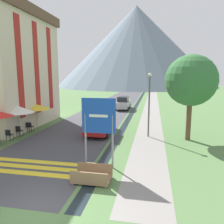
{
  "coord_description": "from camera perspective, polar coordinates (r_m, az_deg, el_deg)",
  "views": [
    {
      "loc": [
        3.82,
        -6.41,
        4.75
      ],
      "look_at": [
        0.7,
        10.0,
        1.93
      ],
      "focal_mm": 35.0,
      "sensor_mm": 36.0,
      "label": 1
    }
  ],
  "objects": [
    {
      "name": "parked_car_far",
      "position": [
        30.77,
        2.98,
        2.41
      ],
      "size": [
        1.73,
        4.38,
        1.82
      ],
      "color": "#B2B2B7",
      "rests_on": "ground_plane"
    },
    {
      "name": "cafe_chair_near_right",
      "position": [
        17.67,
        -25.34,
        -5.23
      ],
      "size": [
        0.4,
        0.4,
        0.85
      ],
      "rotation": [
        0.0,
        0.0,
        0.18
      ],
      "color": "black",
      "rests_on": "ground_plane"
    },
    {
      "name": "mountain_distant",
      "position": [
        96.19,
        6.27,
        16.52
      ],
      "size": [
        65.91,
        65.91,
        32.91
      ],
      "color": "slate",
      "rests_on": "ground_plane"
    },
    {
      "name": "cafe_umbrella_middle_white",
      "position": [
        18.54,
        -23.35,
        0.63
      ],
      "size": [
        2.48,
        2.48,
        2.38
      ],
      "color": "#B7B2A8",
      "rests_on": "ground_plane"
    },
    {
      "name": "parked_car_near",
      "position": [
        17.83,
        -3.17,
        -2.86
      ],
      "size": [
        1.84,
        4.27,
        1.82
      ],
      "color": "#A31919",
      "rests_on": "ground_plane"
    },
    {
      "name": "road_sign",
      "position": [
        11.11,
        -3.49,
        -2.73
      ],
      "size": [
        1.76,
        0.11,
        3.63
      ],
      "color": "gray",
      "rests_on": "ground_plane"
    },
    {
      "name": "cafe_chair_far_right",
      "position": [
        19.72,
        -21.1,
        -3.47
      ],
      "size": [
        0.4,
        0.4,
        0.85
      ],
      "rotation": [
        0.0,
        0.0,
        -0.23
      ],
      "color": "black",
      "rests_on": "ground_plane"
    },
    {
      "name": "crosswalk_marking",
      "position": [
        12.6,
        -20.9,
        -13.2
      ],
      "size": [
        5.44,
        1.84,
        0.01
      ],
      "color": "yellow",
      "rests_on": "ground_plane"
    },
    {
      "name": "streetlamp",
      "position": [
        16.9,
        9.69,
        3.29
      ],
      "size": [
        0.28,
        0.28,
        4.92
      ],
      "color": "#515156",
      "rests_on": "ground_plane"
    },
    {
      "name": "road",
      "position": [
        37.26,
        0.93,
        2.27
      ],
      "size": [
        6.4,
        60.0,
        0.01
      ],
      "color": "#424247",
      "rests_on": "ground_plane"
    },
    {
      "name": "drainage_channel",
      "position": [
        36.82,
        6.61,
        2.12
      ],
      "size": [
        0.6,
        60.0,
        0.0
      ],
      "color": "black",
      "rests_on": "ground_plane"
    },
    {
      "name": "footbridge",
      "position": [
        10.34,
        -5.25,
        -16.4
      ],
      "size": [
        1.7,
        1.1,
        0.65
      ],
      "color": "#846647",
      "rests_on": "ground_plane"
    },
    {
      "name": "person_standing_terrace",
      "position": [
        18.12,
        -25.53,
        -3.38
      ],
      "size": [
        0.32,
        0.32,
        1.69
      ],
      "color": "#282833",
      "rests_on": "ground_plane"
    },
    {
      "name": "cafe_chair_far_left",
      "position": [
        19.67,
        -20.65,
        -3.48
      ],
      "size": [
        0.4,
        0.4,
        0.85
      ],
      "rotation": [
        0.0,
        0.0,
        -0.2
      ],
      "color": "black",
      "rests_on": "ground_plane"
    },
    {
      "name": "cafe_umbrella_rear_yellow",
      "position": [
        20.76,
        -19.13,
        1.29
      ],
      "size": [
        2.48,
        2.48,
        2.17
      ],
      "color": "#B7B2A8",
      "rests_on": "ground_plane"
    },
    {
      "name": "footpath",
      "position": [
        36.72,
        10.35,
        2.01
      ],
      "size": [
        2.2,
        60.0,
        0.01
      ],
      "color": "gray",
      "rests_on": "ground_plane"
    },
    {
      "name": "tree_by_path",
      "position": [
        16.69,
        19.93,
        7.69
      ],
      "size": [
        3.66,
        3.66,
        6.22
      ],
      "color": "brown",
      "rests_on": "ground_plane"
    },
    {
      "name": "cafe_chair_middle",
      "position": [
        18.57,
        -23.15,
        -4.39
      ],
      "size": [
        0.4,
        0.4,
        0.85
      ],
      "rotation": [
        0.0,
        0.0,
        0.41
      ],
      "color": "black",
      "rests_on": "ground_plane"
    },
    {
      "name": "ground_plane",
      "position": [
        27.11,
        2.51,
        -0.51
      ],
      "size": [
        160.0,
        160.0,
        0.0
      ],
      "primitive_type": "plane",
      "color": "#517542"
    },
    {
      "name": "hotel_building",
      "position": [
        22.69,
        -25.39,
        11.3
      ],
      "size": [
        6.04,
        9.83,
        10.71
      ],
      "color": "beige",
      "rests_on": "ground_plane"
    }
  ]
}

